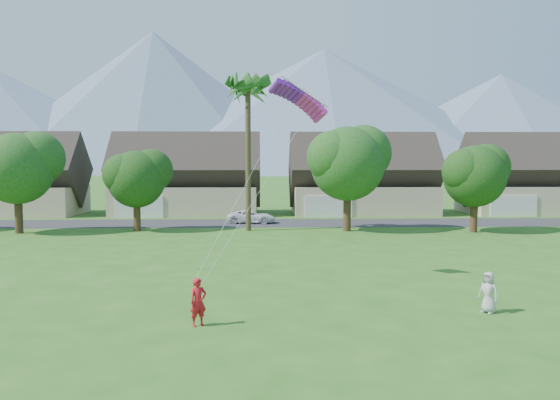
{
  "coord_description": "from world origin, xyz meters",
  "views": [
    {
      "loc": [
        -0.81,
        -15.74,
        5.6
      ],
      "look_at": [
        0.0,
        10.0,
        3.8
      ],
      "focal_mm": 35.0,
      "sensor_mm": 36.0,
      "label": 1
    }
  ],
  "objects_px": {
    "watcher": "(489,292)",
    "parked_car": "(252,217)",
    "kite_flyer": "(198,302)",
    "parafoil_kite": "(300,97)"
  },
  "relations": [
    {
      "from": "kite_flyer",
      "to": "parafoil_kite",
      "type": "relative_size",
      "value": 0.57
    },
    {
      "from": "kite_flyer",
      "to": "parked_car",
      "type": "distance_m",
      "value": 31.38
    },
    {
      "from": "parked_car",
      "to": "parafoil_kite",
      "type": "relative_size",
      "value": 1.5
    },
    {
      "from": "parked_car",
      "to": "kite_flyer",
      "type": "bearing_deg",
      "value": -175.3
    },
    {
      "from": "watcher",
      "to": "parked_car",
      "type": "bearing_deg",
      "value": 159.11
    },
    {
      "from": "watcher",
      "to": "parked_car",
      "type": "distance_m",
      "value": 31.49
    },
    {
      "from": "kite_flyer",
      "to": "parafoil_kite",
      "type": "xyz_separation_m",
      "value": [
        3.94,
        7.15,
        7.76
      ]
    },
    {
      "from": "kite_flyer",
      "to": "parafoil_kite",
      "type": "height_order",
      "value": "parafoil_kite"
    },
    {
      "from": "parked_car",
      "to": "parafoil_kite",
      "type": "height_order",
      "value": "parafoil_kite"
    },
    {
      "from": "watcher",
      "to": "parafoil_kite",
      "type": "distance_m",
      "value": 11.82
    }
  ]
}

